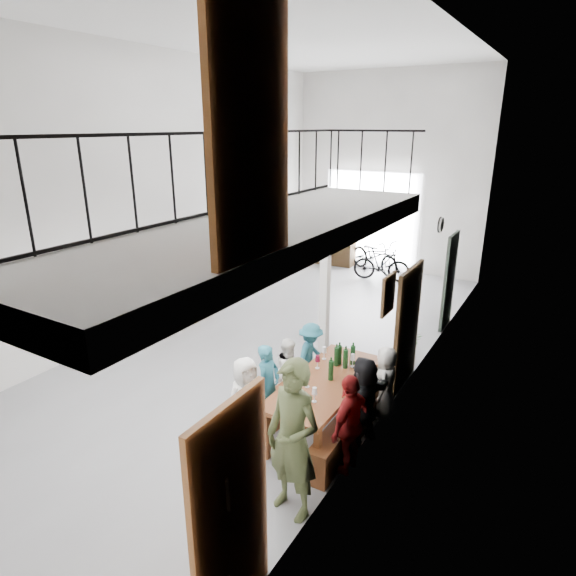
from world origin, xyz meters
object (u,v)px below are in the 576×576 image
Objects in this scene: tasting_table at (325,386)px; host_standing at (293,440)px; oak_barrel at (278,259)px; serving_counter at (325,247)px; bench_inner at (281,404)px; side_bench at (180,307)px; bicycle_near at (375,255)px.

host_standing is (0.36, -1.50, 0.21)m from tasting_table.
serving_counter reaches higher than oak_barrel.
side_bench is (-4.00, 2.18, 0.01)m from bench_inner.
serving_counter is at bearing 110.48° from bicycle_near.
bicycle_near is (2.27, 1.60, 0.06)m from oak_barrel.
bench_inner is 1.02× the size of bicycle_near.
serving_counter reaches higher than bicycle_near.
tasting_table is 1.16× the size of host_standing.
bench_inner is 1.91m from host_standing.
side_bench is 0.86× the size of bicycle_near.
bench_inner is (-0.68, -0.05, -0.49)m from tasting_table.
oak_barrel is 8.93m from host_standing.
serving_counter is (0.75, 5.65, 0.27)m from side_bench.
bench_inner is 8.48m from serving_counter.
bench_inner is at bearing -69.90° from serving_counter.
bench_inner is at bearing 136.71° from host_standing.
side_bench is 0.88× the size of host_standing.
side_bench is 0.85× the size of serving_counter.
bench_inner is 1.19× the size of side_bench.
host_standing reaches higher than bicycle_near.
bench_inner is at bearing -175.93° from tasting_table.
host_standing is at bearing -76.17° from tasting_table.
serving_counter is at bearing 72.41° from oak_barrel.
host_standing is 9.46m from bicycle_near.
side_bench is at bearing -100.01° from serving_counter.
oak_barrel is (-3.82, 6.04, 0.21)m from bench_inner.
bicycle_near is at bearing -8.59° from serving_counter.
tasting_table is at bearing -53.15° from oak_barrel.
bicycle_near is at bearing 106.53° from tasting_table.
serving_counter is at bearing 125.94° from host_standing.
side_bench is 3.87m from oak_barrel.
tasting_table is 0.83m from bench_inner.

